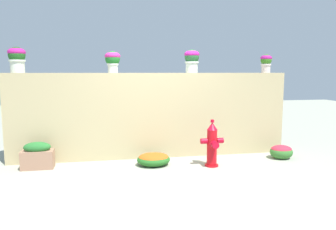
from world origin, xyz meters
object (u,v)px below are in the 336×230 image
Objects in this scene: potted_plant_3 at (266,62)px; flower_bush_right at (281,151)px; potted_plant_0 at (17,57)px; potted_plant_1 at (113,59)px; planter_box at (38,156)px; potted_plant_2 at (192,59)px; flower_bush_left at (154,159)px; fire_hydrant at (212,145)px.

potted_plant_3 is 0.86× the size of flower_bush_right.
potted_plant_0 is 5.11m from flower_bush_right.
potted_plant_3 is (3.07, -0.02, -0.02)m from potted_plant_1.
potted_plant_3 is 4.69m from planter_box.
potted_plant_2 is 2.46m from flower_bush_right.
potted_plant_0 is at bearing 127.45° from planter_box.
planter_box is at bearing 175.04° from flower_bush_left.
potted_plant_0 is at bearing -179.17° from potted_plant_2.
potted_plant_2 is 0.77× the size of flower_bush_left.
flower_bush_right reaches higher than flower_bush_left.
potted_plant_2 is 0.55× the size of fire_hydrant.
fire_hydrant is 2.98m from planter_box.
potted_plant_3 is 2.24m from fire_hydrant.
potted_plant_3 is 0.45× the size of fire_hydrant.
potted_plant_3 reaches higher than planter_box.
potted_plant_2 is at bearing 179.87° from potted_plant_3.
flower_bush_right is at bearing -7.60° from potted_plant_0.
potted_plant_1 is 0.69× the size of flower_bush_left.
flower_bush_left is 1.12× the size of planter_box.
potted_plant_3 is at bearing 32.86° from fire_hydrant.
fire_hydrant is (0.13, -0.93, -1.51)m from potted_plant_2.
fire_hydrant is 1.50m from flower_bush_right.
flower_bush_right is at bearing -12.70° from potted_plant_1.
planter_box is at bearing -52.55° from potted_plant_0.
planter_box is at bearing -169.96° from potted_plant_2.
fire_hydrant is at bearing -29.89° from potted_plant_1.
fire_hydrant reaches higher than flower_bush_right.
planter_box is (-2.95, 0.43, -0.16)m from fire_hydrant.
potted_plant_0 is at bearing 164.89° from flower_bush_left.
potted_plant_2 is (3.16, 0.05, -0.00)m from potted_plant_0.
flower_bush_left is 1.36× the size of flower_bush_right.
flower_bush_right is at bearing -87.17° from potted_plant_3.
potted_plant_1 is (1.65, 0.07, -0.02)m from potted_plant_0.
potted_plant_0 reaches higher than flower_bush_right.
potted_plant_3 is 0.63× the size of flower_bush_left.
potted_plant_3 is (4.72, 0.04, -0.04)m from potted_plant_0.
flower_bush_right is (3.11, -0.70, -1.73)m from potted_plant_1.
flower_bush_left is (-0.99, 0.26, -0.26)m from fire_hydrant.
potted_plant_0 reaches higher than planter_box.
potted_plant_1 is 2.41m from fire_hydrant.
fire_hydrant reaches higher than flower_bush_left.
potted_plant_2 is at bearing 37.97° from flower_bush_left.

